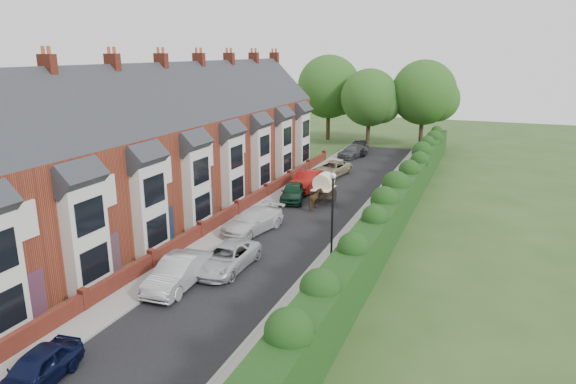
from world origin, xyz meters
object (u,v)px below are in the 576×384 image
car_black (359,147)px  horse_cart (324,186)px  car_white (252,221)px  car_red (308,181)px  car_beige (332,169)px  car_navy (36,370)px  lamppost (332,207)px  car_grey (353,151)px  car_silver_b (227,258)px  horse (316,200)px  car_silver_a (178,272)px  car_green (293,192)px

car_black → horse_cart: horse_cart is taller
car_white → car_red: 10.96m
car_black → car_white: bearing=-96.9°
car_beige → horse_cart: (2.00, -8.67, 0.67)m
horse_cart → car_navy: bearing=-95.4°
car_beige → car_black: bearing=102.6°
lamppost → car_white: (-6.27, 3.24, -2.57)m
car_red → car_beige: size_ratio=1.01×
lamppost → car_grey: (-6.40, 29.00, -2.64)m
car_silver_b → car_grey: bearing=92.9°
car_black → lamppost: bearing=-85.4°
horse_cart → car_grey: bearing=97.6°
car_navy → car_red: 28.00m
car_navy → lamppost: bearing=57.9°
car_white → car_red: car_red is taller
horse → car_silver_a: bearing=80.0°
car_navy → car_white: car_white is taller
car_white → horse_cart: bearing=86.7°
car_navy → car_black: size_ratio=0.80×
horse → horse_cart: size_ratio=0.54×
car_silver_a → horse: 14.71m
car_red → horse: car_red is taller
car_grey → horse: bearing=-68.7°
car_white → car_grey: 25.76m
lamppost → car_beige: lamppost is taller
car_green → car_silver_a: bearing=-103.0°
lamppost → car_green: size_ratio=1.24×
car_navy → car_black: car_black is taller
car_green → car_black: (0.13, 20.22, 0.09)m
car_red → horse: size_ratio=2.78×
car_black → horse: 21.89m
car_white → car_green: size_ratio=1.20×
lamppost → horse: size_ratio=2.93×
car_white → horse: bearing=82.0°
car_red → car_grey: car_red is taller
car_silver_b → car_silver_a: bearing=-113.8°
car_white → car_grey: (-0.13, 25.76, -0.06)m
car_silver_b → car_black: bearing=92.5°
car_silver_a → car_beige: car_silver_a is taller
car_silver_a → car_grey: size_ratio=1.02×
car_silver_b → car_red: 16.86m
car_beige → horse: size_ratio=2.75×
car_silver_a → car_black: car_black is taller
car_red → horse_cart: (2.38, -3.07, 0.53)m
car_red → car_silver_a: bearing=-87.1°
car_red → car_white: bearing=-86.9°
car_beige → car_grey: size_ratio=1.06×
lamppost → car_silver_b: lamppost is taller
car_beige → car_black: (-0.25, 11.20, 0.13)m
car_green → car_beige: bearing=74.0°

